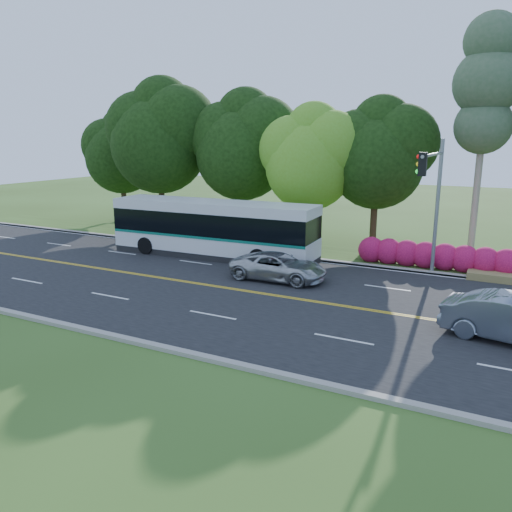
% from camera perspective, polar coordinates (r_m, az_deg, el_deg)
% --- Properties ---
extents(ground, '(120.00, 120.00, 0.00)m').
position_cam_1_polar(ground, '(23.17, 0.66, -4.33)').
color(ground, '#34501A').
rests_on(ground, ground).
extents(road, '(60.00, 14.00, 0.02)m').
position_cam_1_polar(road, '(23.16, 0.66, -4.31)').
color(road, black).
rests_on(road, ground).
extents(curb_north, '(60.00, 0.30, 0.15)m').
position_cam_1_polar(curb_north, '(29.49, 6.82, -0.38)').
color(curb_north, gray).
rests_on(curb_north, ground).
extents(curb_south, '(60.00, 0.30, 0.15)m').
position_cam_1_polar(curb_south, '(17.43, -9.98, -10.43)').
color(curb_south, gray).
rests_on(curb_south, ground).
extents(grass_verge, '(60.00, 4.00, 0.10)m').
position_cam_1_polar(grass_verge, '(31.20, 8.00, 0.30)').
color(grass_verge, '#34501A').
rests_on(grass_verge, ground).
extents(lane_markings, '(57.60, 13.82, 0.00)m').
position_cam_1_polar(lane_markings, '(23.20, 0.45, -4.25)').
color(lane_markings, gold).
rests_on(lane_markings, road).
extents(tree_row, '(44.70, 9.10, 13.84)m').
position_cam_1_polar(tree_row, '(35.23, 1.94, 12.87)').
color(tree_row, '#302115').
rests_on(tree_row, ground).
extents(bougainvillea_hedge, '(9.50, 2.25, 1.50)m').
position_cam_1_polar(bougainvillea_hedge, '(28.77, 21.11, -0.24)').
color(bougainvillea_hedge, maroon).
rests_on(bougainvillea_hedge, ground).
extents(traffic_signal, '(0.42, 6.10, 7.00)m').
position_cam_1_polar(traffic_signal, '(25.52, 19.63, 7.27)').
color(traffic_signal, gray).
rests_on(traffic_signal, ground).
extents(transit_bus, '(12.84, 3.17, 3.34)m').
position_cam_1_polar(transit_bus, '(30.12, -4.95, 3.06)').
color(transit_bus, silver).
rests_on(transit_bus, road).
extents(suv, '(4.92, 2.38, 1.35)m').
position_cam_1_polar(suv, '(25.21, 2.59, -1.22)').
color(suv, '#B0B3B4').
rests_on(suv, road).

